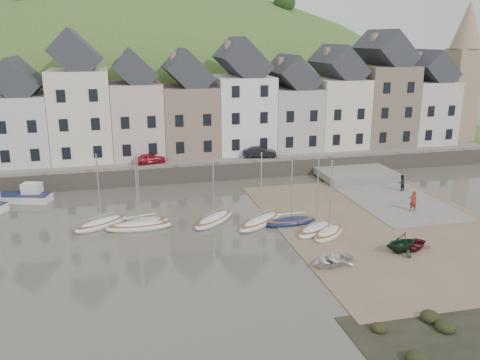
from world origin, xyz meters
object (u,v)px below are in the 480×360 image
object	(u,v)px
rowboat_white	(331,260)
car_right	(260,152)
rowboat_green	(402,242)
rowboat_red	(413,245)
car_left	(150,158)
sailboat_0	(139,226)
person_red	(413,201)
person_dark	(401,183)

from	to	relation	value
rowboat_white	car_right	distance (m)	25.40
rowboat_white	rowboat_green	distance (m)	5.82
rowboat_green	rowboat_red	bearing A→B (deg)	90.90
rowboat_green	car_left	size ratio (longest dim) A/B	0.82
rowboat_white	rowboat_green	bearing A→B (deg)	81.24
sailboat_0	rowboat_red	xyz separation A→B (m)	(19.19, -8.82, 0.08)
person_red	sailboat_0	bearing A→B (deg)	1.04
car_right	rowboat_green	bearing A→B (deg)	-158.42
rowboat_green	car_left	bearing A→B (deg)	-158.63
sailboat_0	rowboat_white	distance (m)	15.80
rowboat_white	sailboat_0	bearing A→B (deg)	-145.02
person_dark	car_left	world-z (taller)	car_left
rowboat_white	car_left	bearing A→B (deg)	-174.24
car_left	car_right	xyz separation A→B (m)	(12.42, 0.00, 0.06)
rowboat_red	car_right	bearing A→B (deg)	158.45
sailboat_0	person_red	world-z (taller)	sailboat_0
car_left	rowboat_white	bearing A→B (deg)	-169.60
sailboat_0	car_right	size ratio (longest dim) A/B	1.65
person_red	car_right	xyz separation A→B (m)	(-9.29, 16.89, 1.20)
rowboat_green	person_dark	xyz separation A→B (m)	(7.88, 13.27, 0.15)
rowboat_white	person_dark	bearing A→B (deg)	119.37
rowboat_green	sailboat_0	bearing A→B (deg)	-128.52
rowboat_green	rowboat_red	xyz separation A→B (m)	(1.07, 0.25, -0.44)
car_right	person_red	bearing A→B (deg)	-138.14
rowboat_white	car_left	xyz separation A→B (m)	(-10.32, 25.25, 1.78)
person_dark	person_red	bearing A→B (deg)	45.48
sailboat_0	rowboat_red	world-z (taller)	sailboat_0
rowboat_green	rowboat_red	world-z (taller)	rowboat_green
person_red	person_dark	world-z (taller)	person_red
car_left	car_right	distance (m)	12.42
rowboat_white	rowboat_red	size ratio (longest dim) A/B	1.16
sailboat_0	car_left	xyz separation A→B (m)	(2.03, 15.41, 1.91)
rowboat_red	person_dark	size ratio (longest dim) A/B	1.66
person_dark	car_left	xyz separation A→B (m)	(-23.96, 11.20, 1.23)
person_red	person_dark	size ratio (longest dim) A/B	1.12
person_red	person_dark	xyz separation A→B (m)	(2.26, 5.69, -0.09)
rowboat_white	person_red	bearing A→B (deg)	109.81
sailboat_0	person_red	xyz separation A→B (m)	(23.74, -1.49, 0.77)
sailboat_0	car_right	bearing A→B (deg)	46.83
rowboat_red	rowboat_green	bearing A→B (deg)	-109.78
sailboat_0	car_left	distance (m)	15.66
sailboat_0	person_dark	world-z (taller)	sailboat_0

